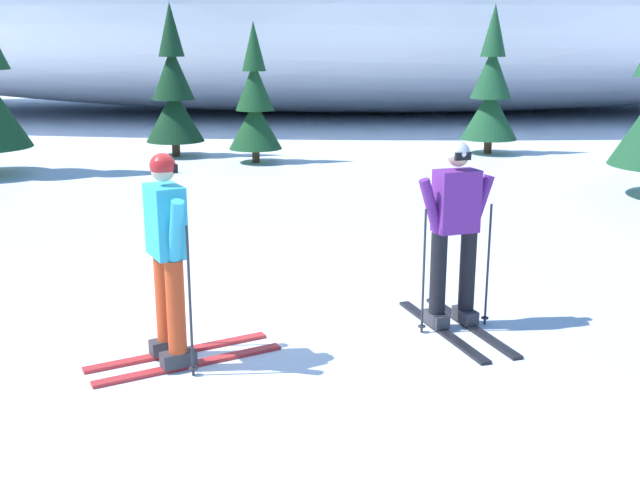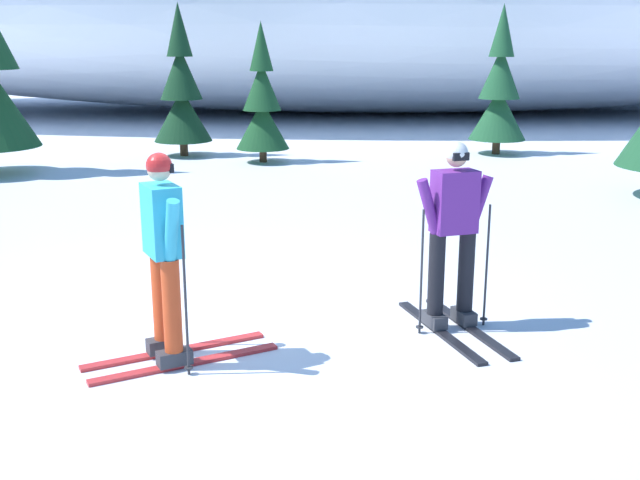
% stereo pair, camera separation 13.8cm
% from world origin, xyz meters
% --- Properties ---
extents(ground_plane, '(120.00, 120.00, 0.00)m').
position_xyz_m(ground_plane, '(0.00, 0.00, 0.00)').
color(ground_plane, white).
extents(skier_cyan_jacket, '(1.62, 1.11, 1.76)m').
position_xyz_m(skier_cyan_jacket, '(-0.36, -0.83, 0.92)').
color(skier_cyan_jacket, red).
rests_on(skier_cyan_jacket, ground).
extents(skier_purple_jacket, '(0.89, 1.64, 1.75)m').
position_xyz_m(skier_purple_jacket, '(2.11, -0.05, 0.91)').
color(skier_purple_jacket, black).
rests_on(skier_purple_jacket, ground).
extents(pine_tree_center_left, '(1.33, 1.33, 3.45)m').
position_xyz_m(pine_tree_center_left, '(-2.28, 10.90, 1.44)').
color(pine_tree_center_left, '#47301E').
rests_on(pine_tree_center_left, ground).
extents(pine_tree_center, '(1.17, 1.17, 3.02)m').
position_xyz_m(pine_tree_center, '(-0.36, 9.93, 1.26)').
color(pine_tree_center, '#47301E').
rests_on(pine_tree_center, ground).
extents(pine_tree_center_right, '(1.33, 1.33, 3.43)m').
position_xyz_m(pine_tree_center_right, '(5.07, 11.20, 1.44)').
color(pine_tree_center_right, '#47301E').
rests_on(pine_tree_center_right, ground).
extents(snow_ridge_background, '(51.73, 18.48, 8.09)m').
position_xyz_m(snow_ridge_background, '(3.42, 22.66, 4.05)').
color(snow_ridge_background, white).
rests_on(snow_ridge_background, ground).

